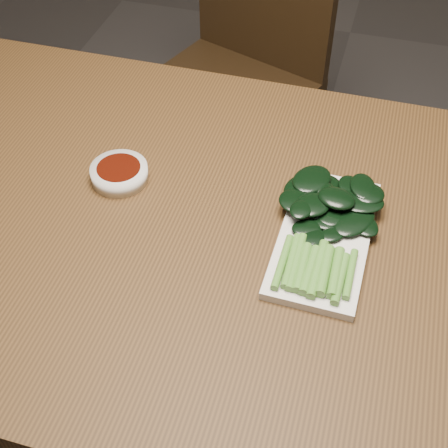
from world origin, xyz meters
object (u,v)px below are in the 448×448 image
serving_plate (324,238)px  gai_lan (326,215)px  table (238,258)px  chair_far (238,65)px  sauce_bowl (119,173)px

serving_plate → gai_lan: bearing=98.2°
table → chair_far: 0.89m
chair_far → serving_plate: bearing=-47.2°
chair_far → sauce_bowl: chair_far is taller
table → serving_plate: 0.15m
sauce_bowl → serving_plate: 0.35m
chair_far → gai_lan: 0.92m
serving_plate → sauce_bowl: bearing=172.9°
chair_far → gai_lan: bearing=-46.7°
serving_plate → gai_lan: (-0.00, 0.03, 0.02)m
table → sauce_bowl: size_ratio=14.93×
sauce_bowl → serving_plate: sauce_bowl is taller
table → serving_plate: bearing=4.2°
sauce_bowl → serving_plate: (0.35, -0.04, -0.01)m
gai_lan → table: bearing=-162.0°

